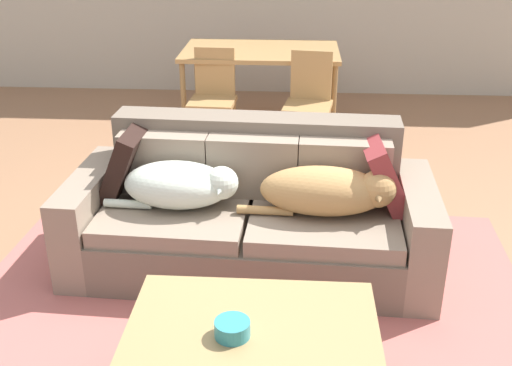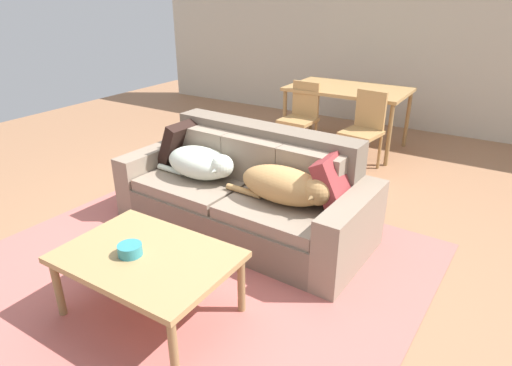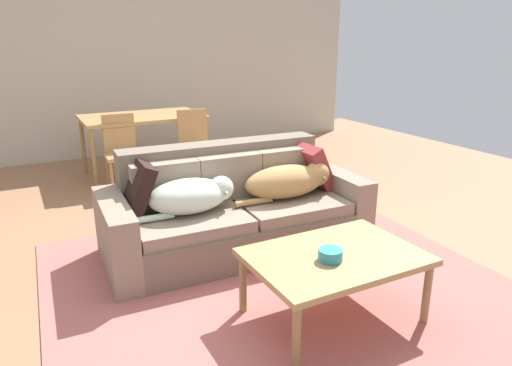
{
  "view_description": "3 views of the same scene",
  "coord_description": "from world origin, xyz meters",
  "px_view_note": "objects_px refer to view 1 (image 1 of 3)",
  "views": [
    {
      "loc": [
        0.34,
        -3.2,
        2.08
      ],
      "look_at": [
        0.12,
        0.17,
        0.53
      ],
      "focal_mm": 43.52,
      "sensor_mm": 36.0,
      "label": 1
    },
    {
      "loc": [
        1.95,
        -2.67,
        1.93
      ],
      "look_at": [
        0.26,
        0.03,
        0.51
      ],
      "focal_mm": 30.66,
      "sensor_mm": 36.0,
      "label": 2
    },
    {
      "loc": [
        -1.46,
        -3.2,
        1.74
      ],
      "look_at": [
        0.34,
        0.22,
        0.52
      ],
      "focal_mm": 32.77,
      "sensor_mm": 36.0,
      "label": 3
    }
  ],
  "objects_px": {
    "throw_pillow_by_right_arm": "(385,174)",
    "dining_chair_near_right": "(309,98)",
    "dog_on_right_cushion": "(329,191)",
    "dining_table": "(261,56)",
    "couch": "(251,214)",
    "bowl_on_coffee_table": "(232,329)",
    "dining_chair_near_left": "(213,94)",
    "dog_on_left_cushion": "(182,185)",
    "coffee_table": "(252,337)",
    "throw_pillow_by_left_arm": "(125,162)"
  },
  "relations": [
    {
      "from": "dog_on_right_cushion",
      "to": "dining_chair_near_right",
      "type": "relative_size",
      "value": 1.01
    },
    {
      "from": "throw_pillow_by_left_arm",
      "to": "dining_table",
      "type": "distance_m",
      "value": 2.53
    },
    {
      "from": "dog_on_right_cushion",
      "to": "throw_pillow_by_left_arm",
      "type": "relative_size",
      "value": 2.08
    },
    {
      "from": "throw_pillow_by_right_arm",
      "to": "coffee_table",
      "type": "distance_m",
      "value": 1.48
    },
    {
      "from": "throw_pillow_by_left_arm",
      "to": "dining_chair_near_left",
      "type": "xyz_separation_m",
      "value": [
        0.3,
        1.9,
        -0.12
      ]
    },
    {
      "from": "dog_on_left_cushion",
      "to": "dog_on_right_cushion",
      "type": "relative_size",
      "value": 0.88
    },
    {
      "from": "bowl_on_coffee_table",
      "to": "dog_on_right_cushion",
      "type": "bearing_deg",
      "value": 69.7
    },
    {
      "from": "couch",
      "to": "throw_pillow_by_left_arm",
      "type": "xyz_separation_m",
      "value": [
        -0.78,
        0.08,
        0.29
      ]
    },
    {
      "from": "dining_table",
      "to": "dog_on_left_cushion",
      "type": "bearing_deg",
      "value": -96.81
    },
    {
      "from": "dining_table",
      "to": "dining_chair_near_left",
      "type": "relative_size",
      "value": 1.67
    },
    {
      "from": "throw_pillow_by_right_arm",
      "to": "dining_chair_near_left",
      "type": "height_order",
      "value": "dining_chair_near_left"
    },
    {
      "from": "couch",
      "to": "dog_on_right_cushion",
      "type": "relative_size",
      "value": 2.44
    },
    {
      "from": "dining_chair_near_right",
      "to": "dining_table",
      "type": "bearing_deg",
      "value": 134.4
    },
    {
      "from": "dog_on_left_cushion",
      "to": "bowl_on_coffee_table",
      "type": "bearing_deg",
      "value": -68.61
    },
    {
      "from": "dog_on_right_cushion",
      "to": "dining_chair_near_right",
      "type": "height_order",
      "value": "dining_chair_near_right"
    },
    {
      "from": "throw_pillow_by_right_arm",
      "to": "dog_on_left_cushion",
      "type": "bearing_deg",
      "value": -174.55
    },
    {
      "from": "dog_on_right_cushion",
      "to": "dining_chair_near_right",
      "type": "xyz_separation_m",
      "value": [
        -0.09,
        2.03,
        -0.06
      ]
    },
    {
      "from": "throw_pillow_by_left_arm",
      "to": "dining_chair_near_left",
      "type": "distance_m",
      "value": 1.93
    },
    {
      "from": "dog_on_left_cushion",
      "to": "throw_pillow_by_right_arm",
      "type": "relative_size",
      "value": 1.89
    },
    {
      "from": "bowl_on_coffee_table",
      "to": "dining_table",
      "type": "bearing_deg",
      "value": 91.6
    },
    {
      "from": "throw_pillow_by_right_arm",
      "to": "coffee_table",
      "type": "height_order",
      "value": "throw_pillow_by_right_arm"
    },
    {
      "from": "dog_on_right_cushion",
      "to": "dining_chair_near_right",
      "type": "bearing_deg",
      "value": 94.95
    },
    {
      "from": "dog_on_right_cushion",
      "to": "dining_table",
      "type": "height_order",
      "value": "dining_table"
    },
    {
      "from": "couch",
      "to": "dining_chair_near_left",
      "type": "bearing_deg",
      "value": 106.21
    },
    {
      "from": "throw_pillow_by_right_arm",
      "to": "dining_chair_near_right",
      "type": "height_order",
      "value": "dining_chair_near_right"
    },
    {
      "from": "dog_on_left_cushion",
      "to": "dining_table",
      "type": "bearing_deg",
      "value": 85.68
    },
    {
      "from": "dining_table",
      "to": "dining_chair_near_left",
      "type": "height_order",
      "value": "dining_chair_near_left"
    },
    {
      "from": "couch",
      "to": "coffee_table",
      "type": "bearing_deg",
      "value": -83.24
    },
    {
      "from": "dining_chair_near_left",
      "to": "dining_chair_near_right",
      "type": "relative_size",
      "value": 1.0
    },
    {
      "from": "dog_on_left_cushion",
      "to": "dining_chair_near_right",
      "type": "height_order",
      "value": "dining_chair_near_right"
    },
    {
      "from": "throw_pillow_by_left_arm",
      "to": "throw_pillow_by_right_arm",
      "type": "xyz_separation_m",
      "value": [
        1.57,
        -0.07,
        -0.01
      ]
    },
    {
      "from": "couch",
      "to": "dining_chair_near_left",
      "type": "xyz_separation_m",
      "value": [
        -0.48,
        1.98,
        0.17
      ]
    },
    {
      "from": "couch",
      "to": "dining_chair_near_right",
      "type": "relative_size",
      "value": 2.47
    },
    {
      "from": "bowl_on_coffee_table",
      "to": "dining_chair_near_left",
      "type": "bearing_deg",
      "value": 98.61
    },
    {
      "from": "throw_pillow_by_left_arm",
      "to": "couch",
      "type": "bearing_deg",
      "value": -5.97
    },
    {
      "from": "couch",
      "to": "dining_chair_near_left",
      "type": "height_order",
      "value": "dining_chair_near_left"
    },
    {
      "from": "dog_on_right_cushion",
      "to": "dining_chair_near_right",
      "type": "distance_m",
      "value": 2.03
    },
    {
      "from": "couch",
      "to": "bowl_on_coffee_table",
      "type": "bearing_deg",
      "value": -86.75
    },
    {
      "from": "throw_pillow_by_right_arm",
      "to": "dining_chair_near_right",
      "type": "distance_m",
      "value": 1.92
    },
    {
      "from": "throw_pillow_by_left_arm",
      "to": "dining_table",
      "type": "xyz_separation_m",
      "value": [
        0.69,
        2.43,
        0.1
      ]
    },
    {
      "from": "bowl_on_coffee_table",
      "to": "dining_chair_near_right",
      "type": "distance_m",
      "value": 3.24
    },
    {
      "from": "bowl_on_coffee_table",
      "to": "throw_pillow_by_right_arm",
      "type": "bearing_deg",
      "value": 60.15
    },
    {
      "from": "dog_on_left_cushion",
      "to": "throw_pillow_by_left_arm",
      "type": "distance_m",
      "value": 0.43
    },
    {
      "from": "dining_table",
      "to": "dining_chair_near_right",
      "type": "height_order",
      "value": "dining_chair_near_right"
    },
    {
      "from": "couch",
      "to": "dining_table",
      "type": "height_order",
      "value": "couch"
    },
    {
      "from": "dining_chair_near_right",
      "to": "bowl_on_coffee_table",
      "type": "bearing_deg",
      "value": -88.05
    },
    {
      "from": "dog_on_right_cushion",
      "to": "dining_table",
      "type": "bearing_deg",
      "value": 104.12
    },
    {
      "from": "dog_on_right_cushion",
      "to": "bowl_on_coffee_table",
      "type": "height_order",
      "value": "dog_on_right_cushion"
    },
    {
      "from": "coffee_table",
      "to": "bowl_on_coffee_table",
      "type": "height_order",
      "value": "bowl_on_coffee_table"
    },
    {
      "from": "dog_on_right_cushion",
      "to": "throw_pillow_by_right_arm",
      "type": "distance_m",
      "value": 0.37
    }
  ]
}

